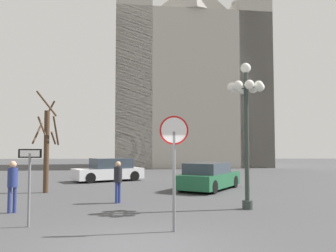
# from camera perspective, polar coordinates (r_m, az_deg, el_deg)

# --- Properties ---
(ground_plane) EXTENTS (120.00, 120.00, 0.00)m
(ground_plane) POSITION_cam_1_polar(r_m,az_deg,el_deg) (8.23, -5.70, -18.67)
(ground_plane) COLOR #424244
(cathedral) EXTENTS (17.83, 13.25, 34.15)m
(cathedral) POSITION_cam_1_polar(r_m,az_deg,el_deg) (42.10, 3.29, 8.18)
(cathedral) COLOR #ADA89E
(cathedral) RESTS_ON ground
(stop_sign) EXTENTS (0.76, 0.08, 2.99)m
(stop_sign) POSITION_cam_1_polar(r_m,az_deg,el_deg) (9.25, 0.97, -3.92)
(stop_sign) COLOR slate
(stop_sign) RESTS_ON ground
(one_way_arrow_sign) EXTENTS (0.65, 0.07, 2.12)m
(one_way_arrow_sign) POSITION_cam_1_polar(r_m,az_deg,el_deg) (10.54, -21.34, -7.58)
(one_way_arrow_sign) COLOR slate
(one_way_arrow_sign) RESTS_ON ground
(street_lamp) EXTENTS (1.33, 1.33, 5.19)m
(street_lamp) POSITION_cam_1_polar(r_m,az_deg,el_deg) (12.97, 12.43, 2.97)
(street_lamp) COLOR #2D3833
(street_lamp) RESTS_ON ground
(bare_tree) EXTENTS (1.15, 1.14, 4.84)m
(bare_tree) POSITION_cam_1_polar(r_m,az_deg,el_deg) (18.07, -18.90, -3.07)
(bare_tree) COLOR #473323
(bare_tree) RESTS_ON ground
(parked_car_near_white) EXTENTS (4.66, 3.78, 1.46)m
(parked_car_near_white) POSITION_cam_1_polar(r_m,az_deg,el_deg) (23.37, -9.45, -7.03)
(parked_car_near_white) COLOR silver
(parked_car_near_white) RESTS_ON ground
(parked_car_far_green) EXTENTS (3.83, 4.75, 1.38)m
(parked_car_far_green) POSITION_cam_1_polar(r_m,az_deg,el_deg) (18.48, 6.53, -8.11)
(parked_car_far_green) COLOR #1E5B38
(parked_car_far_green) RESTS_ON ground
(pedestrian_walking) EXTENTS (0.32, 0.32, 1.71)m
(pedestrian_walking) POSITION_cam_1_polar(r_m,az_deg,el_deg) (12.98, -23.67, -8.14)
(pedestrian_walking) COLOR navy
(pedestrian_walking) RESTS_ON ground
(pedestrian_standing) EXTENTS (0.32, 0.32, 1.62)m
(pedestrian_standing) POSITION_cam_1_polar(r_m,az_deg,el_deg) (14.14, -8.03, -8.24)
(pedestrian_standing) COLOR navy
(pedestrian_standing) RESTS_ON ground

